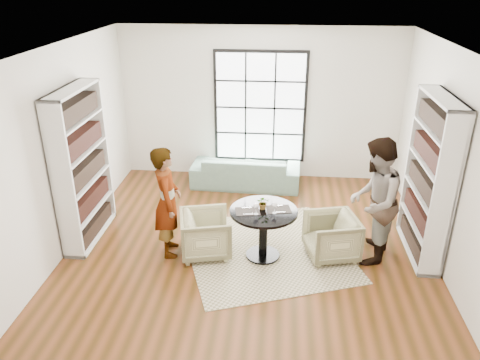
# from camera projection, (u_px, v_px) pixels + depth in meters

# --- Properties ---
(ground) EXTENTS (6.00, 6.00, 0.00)m
(ground) POSITION_uv_depth(u_px,v_px,m) (248.00, 253.00, 7.09)
(ground) COLOR brown
(room_shell) EXTENTS (6.00, 6.01, 6.00)m
(room_shell) POSITION_uv_depth(u_px,v_px,m) (252.00, 163.00, 7.07)
(room_shell) COLOR silver
(room_shell) RESTS_ON ground
(rug) EXTENTS (2.97, 2.97, 0.01)m
(rug) POSITION_uv_depth(u_px,v_px,m) (266.00, 250.00, 7.15)
(rug) COLOR #C0B090
(rug) RESTS_ON ground
(pedestal_table) EXTENTS (0.98, 0.98, 0.78)m
(pedestal_table) POSITION_uv_depth(u_px,v_px,m) (263.00, 223.00, 6.78)
(pedestal_table) COLOR black
(pedestal_table) RESTS_ON ground
(sofa) EXTENTS (2.14, 0.91, 0.61)m
(sofa) POSITION_uv_depth(u_px,v_px,m) (246.00, 171.00, 9.21)
(sofa) COLOR gray
(sofa) RESTS_ON ground
(armchair_left) EXTENTS (0.88, 0.87, 0.67)m
(armchair_left) POSITION_uv_depth(u_px,v_px,m) (206.00, 234.00, 6.96)
(armchair_left) COLOR #C0BA89
(armchair_left) RESTS_ON ground
(armchair_right) EXTENTS (0.87, 0.86, 0.66)m
(armchair_right) POSITION_uv_depth(u_px,v_px,m) (331.00, 237.00, 6.90)
(armchair_right) COLOR #BEAF88
(armchair_right) RESTS_ON ground
(person_left) EXTENTS (0.53, 0.69, 1.69)m
(person_left) POSITION_uv_depth(u_px,v_px,m) (167.00, 202.00, 6.79)
(person_left) COLOR gray
(person_left) RESTS_ON ground
(person_right) EXTENTS (0.96, 1.09, 1.87)m
(person_right) POSITION_uv_depth(u_px,v_px,m) (374.00, 202.00, 6.60)
(person_right) COLOR gray
(person_right) RESTS_ON ground
(placemat_left) EXTENTS (0.38, 0.32, 0.01)m
(placemat_left) POSITION_uv_depth(u_px,v_px,m) (248.00, 211.00, 6.66)
(placemat_left) COLOR black
(placemat_left) RESTS_ON pedestal_table
(placemat_right) EXTENTS (0.38, 0.32, 0.01)m
(placemat_right) POSITION_uv_depth(u_px,v_px,m) (279.00, 209.00, 6.71)
(placemat_right) COLOR black
(placemat_right) RESTS_ON pedestal_table
(cutlery_left) EXTENTS (0.18, 0.24, 0.01)m
(cutlery_left) POSITION_uv_depth(u_px,v_px,m) (248.00, 211.00, 6.65)
(cutlery_left) COLOR silver
(cutlery_left) RESTS_ON placemat_left
(cutlery_right) EXTENTS (0.18, 0.24, 0.01)m
(cutlery_right) POSITION_uv_depth(u_px,v_px,m) (279.00, 209.00, 6.71)
(cutlery_right) COLOR silver
(cutlery_right) RESTS_ON placemat_right
(wine_glass_left) EXTENTS (0.08, 0.08, 0.18)m
(wine_glass_left) POSITION_uv_depth(u_px,v_px,m) (256.00, 206.00, 6.53)
(wine_glass_left) COLOR silver
(wine_glass_left) RESTS_ON pedestal_table
(wine_glass_right) EXTENTS (0.08, 0.08, 0.17)m
(wine_glass_right) POSITION_uv_depth(u_px,v_px,m) (275.00, 205.00, 6.56)
(wine_glass_right) COLOR silver
(wine_glass_right) RESTS_ON pedestal_table
(flower_centerpiece) EXTENTS (0.18, 0.16, 0.20)m
(flower_centerpiece) POSITION_uv_depth(u_px,v_px,m) (263.00, 203.00, 6.69)
(flower_centerpiece) COLOR gray
(flower_centerpiece) RESTS_ON pedestal_table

